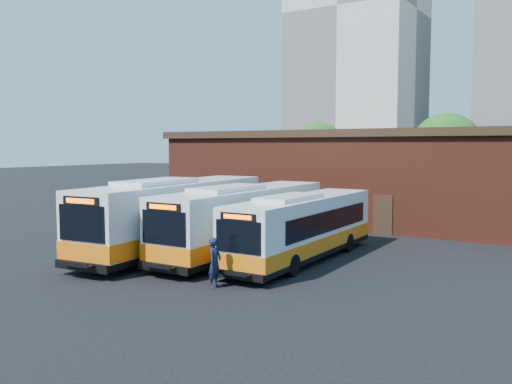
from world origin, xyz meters
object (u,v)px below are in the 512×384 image
Objects in this scene: bus_mideast at (245,222)px; bus_east at (303,230)px; bus_midwest at (176,218)px; transit_worker at (215,263)px.

bus_east is at bearing 1.79° from bus_mideast.
bus_midwest reaches higher than bus_east.
bus_mideast is at bearing -177.95° from bus_east.
bus_midwest is 1.19× the size of bus_east.
transit_worker is at bearing -67.63° from bus_mideast.
bus_midwest is at bearing 42.61° from transit_worker.
bus_mideast is 3.15m from bus_east.
bus_mideast is 1.10× the size of bus_east.
bus_mideast reaches higher than bus_east.
bus_mideast is at bearing 14.96° from transit_worker.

